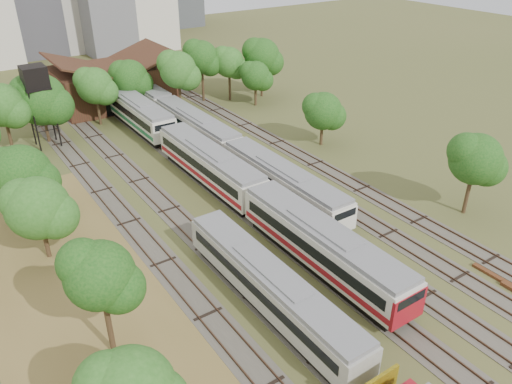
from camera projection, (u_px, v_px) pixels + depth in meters
ground at (444, 335)px, 32.93m from camera, size 240.00×240.00×0.00m
dry_grass_patch at (141, 377)px, 29.84m from camera, size 14.00×60.00×0.04m
tracks at (235, 189)px, 50.71m from camera, size 24.60×80.00×0.19m
railcar_red_set at (258, 200)px, 44.64m from camera, size 3.08×34.58×3.81m
railcar_green_set at (197, 128)px, 60.52m from camera, size 2.87×52.08×3.55m
railcar_rear at (139, 114)px, 64.38m from camera, size 3.14×16.08×3.88m
old_grey_coach at (270, 287)px, 34.37m from camera, size 2.69×18.00×3.32m
water_tower at (35, 79)px, 56.63m from camera, size 2.79×2.79×9.66m
maintenance_shed at (113, 84)px, 73.07m from camera, size 16.45×11.55×7.58m
tree_band_left at (44, 240)px, 33.72m from camera, size 7.90×56.06×8.17m
tree_band_far at (141, 77)px, 65.99m from camera, size 41.55×10.35×8.97m
tree_band_right at (345, 113)px, 56.70m from camera, size 6.02×40.84×7.83m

